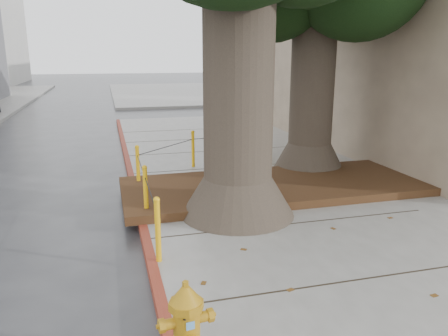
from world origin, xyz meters
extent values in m
plane|color=#28282B|center=(0.00, 0.00, 0.00)|extent=(140.00, 140.00, 0.00)
cube|color=slate|center=(6.00, 30.00, 0.07)|extent=(16.00, 20.00, 0.15)
cube|color=maroon|center=(-2.00, 2.50, 0.07)|extent=(0.14, 26.00, 0.16)
cube|color=black|center=(0.90, 3.90, 0.23)|extent=(6.40, 2.60, 0.16)
cube|color=silver|center=(16.00, 26.00, 4.50)|extent=(10.00, 10.00, 9.00)
cube|color=slate|center=(22.00, 32.00, 6.00)|extent=(12.00, 14.00, 12.00)
cone|color=#4C3F33|center=(-0.30, 2.70, 0.50)|extent=(2.04, 2.04, 0.70)
cylinder|color=#4C3F33|center=(-0.30, 2.70, 2.53)|extent=(1.20, 1.20, 4.22)
cone|color=#4C3F33|center=(2.30, 5.20, 0.50)|extent=(1.77, 1.77, 0.70)
cylinder|color=#4C3F33|center=(2.30, 5.20, 2.32)|extent=(1.04, 1.04, 3.84)
cylinder|color=#F6B00D|center=(-1.90, 1.20, 0.60)|extent=(0.08, 0.08, 0.90)
sphere|color=#F6B00D|center=(-1.90, 1.20, 1.05)|extent=(0.09, 0.09, 0.09)
cylinder|color=#F6B00D|center=(-1.90, 3.00, 0.60)|extent=(0.08, 0.08, 0.90)
sphere|color=#F6B00D|center=(-1.90, 3.00, 1.05)|extent=(0.09, 0.09, 0.09)
cylinder|color=#F6B00D|center=(-1.90, 4.80, 0.60)|extent=(0.08, 0.08, 0.90)
sphere|color=#F6B00D|center=(-1.90, 4.80, 1.05)|extent=(0.09, 0.09, 0.09)
cylinder|color=#F6B00D|center=(-0.40, 6.30, 0.60)|extent=(0.08, 0.08, 0.90)
sphere|color=#F6B00D|center=(-0.40, 6.30, 1.05)|extent=(0.09, 0.09, 0.09)
cylinder|color=#F6B00D|center=(1.80, 6.50, 0.60)|extent=(0.08, 0.08, 0.90)
sphere|color=#F6B00D|center=(1.80, 6.50, 1.05)|extent=(0.09, 0.09, 0.09)
cylinder|color=black|center=(-1.90, 2.10, 0.87)|extent=(0.02, 1.80, 0.02)
cylinder|color=black|center=(-1.90, 3.90, 0.87)|extent=(0.02, 1.80, 0.02)
cylinder|color=black|center=(-1.15, 5.55, 0.87)|extent=(1.51, 1.51, 0.02)
cylinder|color=black|center=(0.70, 6.40, 0.87)|extent=(2.20, 0.22, 0.02)
cylinder|color=#BC8213|center=(-1.90, -0.99, 0.48)|extent=(0.27, 0.27, 0.56)
cylinder|color=#BC8213|center=(-1.90, -0.99, 0.78)|extent=(0.36, 0.36, 0.08)
cone|color=#BC8213|center=(-1.90, -0.99, 0.88)|extent=(0.33, 0.33, 0.16)
cylinder|color=#BC8213|center=(-1.90, -0.99, 0.98)|extent=(0.07, 0.07, 0.06)
cylinder|color=#BC8213|center=(-2.04, -1.00, 0.62)|extent=(0.17, 0.12, 0.10)
cylinder|color=#BC8213|center=(-1.76, -0.97, 0.62)|extent=(0.17, 0.12, 0.10)
cube|color=#5999D8|center=(-1.89, -1.11, 0.64)|extent=(0.08, 0.01, 0.08)
imported|color=#B6B5BB|center=(5.91, 19.87, 0.66)|extent=(4.02, 2.05, 1.31)
imported|color=maroon|center=(8.62, 19.93, 0.64)|extent=(4.04, 1.83, 1.28)
camera|label=1|loc=(-2.48, -4.43, 2.95)|focal=35.00mm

